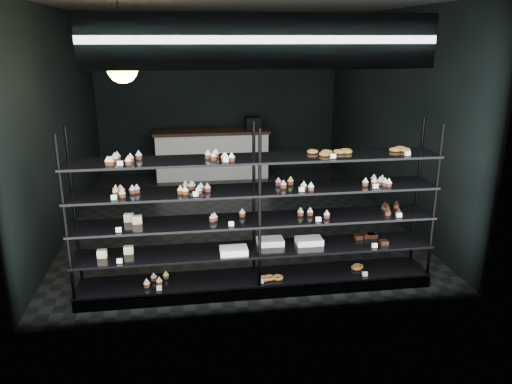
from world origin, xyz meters
TOP-DOWN VIEW (x-y plane):
  - room at (0.00, 0.00)m, footprint 5.01×6.01m
  - display_shelf at (-0.01, -2.45)m, footprint 4.00×0.50m
  - signage at (0.00, -2.93)m, footprint 3.30×0.05m
  - pendant_lamp at (-1.42, -1.53)m, footprint 0.35×0.35m
  - service_counter at (-0.18, 2.50)m, footprint 2.34×0.65m

SIDE VIEW (x-z plane):
  - service_counter at x=-0.18m, z-range -0.11..1.12m
  - display_shelf at x=-0.01m, z-range -0.33..1.58m
  - room at x=0.00m, z-range 0.00..3.20m
  - pendant_lamp at x=-1.42m, z-range 2.00..2.90m
  - signage at x=0.00m, z-range 2.50..3.00m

